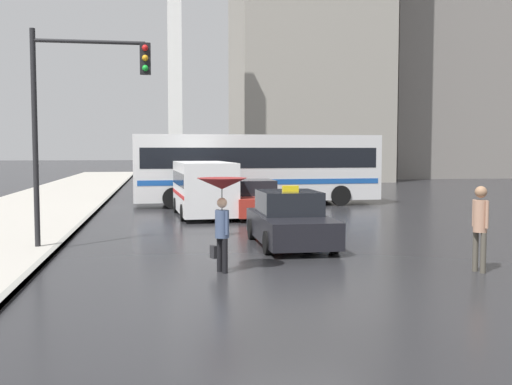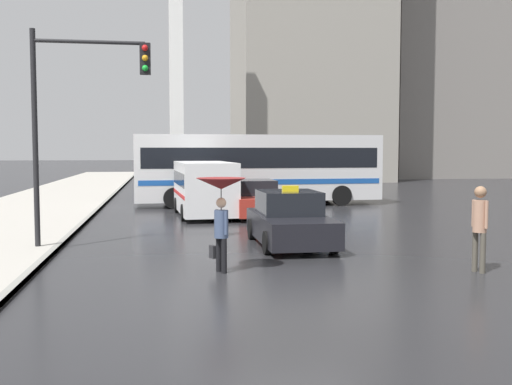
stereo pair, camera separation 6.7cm
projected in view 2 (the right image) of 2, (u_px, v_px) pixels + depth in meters
ground_plane at (295, 295)px, 10.79m from camera, size 300.00×300.00×0.00m
taxi at (290, 221)px, 16.46m from camera, size 1.91×4.25×1.65m
sedan_red at (254, 200)px, 23.74m from camera, size 1.91×4.60×1.44m
ambulance_van at (204, 186)px, 23.72m from camera, size 2.30×5.24×2.15m
city_bus at (258, 166)px, 28.51m from camera, size 11.69×3.01×3.33m
pedestrian_with_umbrella at (221, 196)px, 12.71m from camera, size 1.06×1.06×2.03m
pedestrian_man at (480, 221)px, 12.76m from camera, size 0.36×0.44×1.85m
traffic_light at (81, 99)px, 15.46m from camera, size 3.02×0.38×5.70m
building_tower_far at (450, 30)px, 57.73m from camera, size 13.36×8.65×28.42m
monument_cross at (176, 17)px, 39.13m from camera, size 8.76×0.90×19.90m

